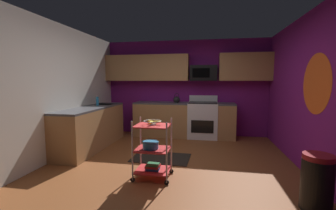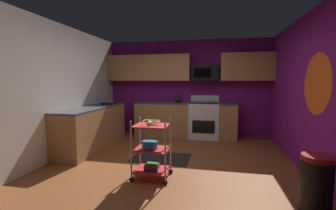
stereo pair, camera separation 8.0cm
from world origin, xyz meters
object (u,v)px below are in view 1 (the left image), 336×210
object	(u,v)px
microwave	(204,73)
mixing_bowl_large	(151,145)
book_stack	(153,167)
kettle	(177,100)
rolling_cart	(153,149)
dish_soap_bottle	(97,101)
trash_can	(317,182)
oven_range	(203,119)
fruit_bowl	(153,122)

from	to	relation	value
microwave	mixing_bowl_large	size ratio (longest dim) A/B	2.78
book_stack	mixing_bowl_large	bearing A→B (deg)	180.00
book_stack	kettle	distance (m)	2.82
rolling_cart	kettle	xyz separation A→B (m)	(-0.02, 2.70, 0.54)
dish_soap_bottle	trash_can	xyz separation A→B (m)	(3.84, -2.18, -0.69)
dish_soap_bottle	book_stack	bearing A→B (deg)	-43.40
mixing_bowl_large	dish_soap_bottle	xyz separation A→B (m)	(-1.73, 1.67, 0.50)
oven_range	trash_can	distance (m)	3.51
oven_range	book_stack	bearing A→B (deg)	-104.16
microwave	mixing_bowl_large	bearing A→B (deg)	-104.29
microwave	book_stack	size ratio (longest dim) A/B	3.19
microwave	fruit_bowl	xyz separation A→B (m)	(-0.68, -2.81, -0.82)
dish_soap_bottle	oven_range	bearing A→B (deg)	22.94
oven_range	book_stack	world-z (taller)	oven_range
mixing_bowl_large	dish_soap_bottle	size ratio (longest dim) A/B	1.26
oven_range	trash_can	xyz separation A→B (m)	(1.40, -3.22, -0.15)
microwave	dish_soap_bottle	size ratio (longest dim) A/B	3.50
book_stack	trash_can	size ratio (longest dim) A/B	0.33
oven_range	book_stack	size ratio (longest dim) A/B	5.02
kettle	rolling_cart	bearing A→B (deg)	-89.67
oven_range	rolling_cart	xyz separation A→B (m)	(-0.68, -2.70, -0.02)
oven_range	mixing_bowl_large	bearing A→B (deg)	-104.82
rolling_cart	book_stack	world-z (taller)	rolling_cart
book_stack	kettle	world-z (taller)	kettle
rolling_cart	trash_can	bearing A→B (deg)	-13.92
oven_range	mixing_bowl_large	distance (m)	2.80
fruit_bowl	mixing_bowl_large	world-z (taller)	fruit_bowl
fruit_bowl	microwave	bearing A→B (deg)	76.36
microwave	book_stack	world-z (taller)	microwave
fruit_bowl	rolling_cart	bearing A→B (deg)	-104.04
rolling_cart	book_stack	size ratio (longest dim) A/B	4.17
oven_range	dish_soap_bottle	distance (m)	2.71
fruit_bowl	mixing_bowl_large	bearing A→B (deg)	-180.00
oven_range	kettle	xyz separation A→B (m)	(-0.70, -0.00, 0.52)
microwave	dish_soap_bottle	world-z (taller)	microwave
microwave	fruit_bowl	distance (m)	3.00
oven_range	mixing_bowl_large	size ratio (longest dim) A/B	4.37
book_stack	trash_can	bearing A→B (deg)	-13.92
oven_range	microwave	world-z (taller)	microwave
dish_soap_bottle	trash_can	size ratio (longest dim) A/B	0.30
mixing_bowl_large	kettle	bearing A→B (deg)	89.62
dish_soap_bottle	trash_can	world-z (taller)	dish_soap_bottle
book_stack	oven_range	bearing A→B (deg)	75.84
oven_range	kettle	distance (m)	0.87
fruit_bowl	kettle	xyz separation A→B (m)	(-0.02, 2.70, 0.12)
microwave	book_stack	distance (m)	3.27
oven_range	mixing_bowl_large	world-z (taller)	oven_range
book_stack	kettle	bearing A→B (deg)	90.33
microwave	trash_can	xyz separation A→B (m)	(1.40, -3.32, -1.37)
trash_can	rolling_cart	bearing A→B (deg)	166.08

